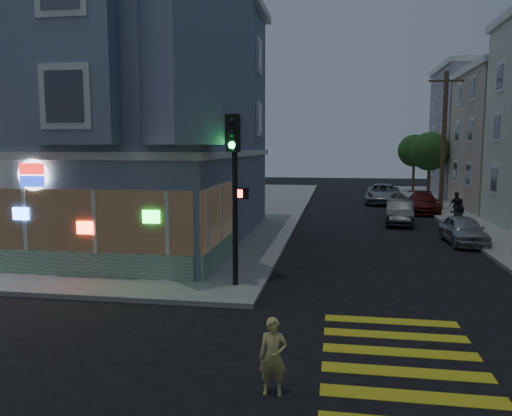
% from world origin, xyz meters
% --- Properties ---
extents(ground, '(120.00, 120.00, 0.00)m').
position_xyz_m(ground, '(0.00, 0.00, 0.00)').
color(ground, black).
rests_on(ground, ground).
extents(sidewalk_nw, '(33.00, 42.00, 0.15)m').
position_xyz_m(sidewalk_nw, '(-13.50, 23.00, 0.07)').
color(sidewalk_nw, gray).
rests_on(sidewalk_nw, ground).
extents(corner_building, '(14.60, 14.60, 11.40)m').
position_xyz_m(corner_building, '(-6.00, 10.98, 5.82)').
color(corner_building, slate).
rests_on(corner_building, sidewalk_nw).
extents(utility_pole, '(2.20, 0.30, 9.00)m').
position_xyz_m(utility_pole, '(12.00, 24.00, 4.80)').
color(utility_pole, '#4C3826').
rests_on(utility_pole, sidewalk_ne).
extents(street_tree_near, '(3.00, 3.00, 5.30)m').
position_xyz_m(street_tree_near, '(12.20, 30.00, 3.94)').
color(street_tree_near, '#4C3826').
rests_on(street_tree_near, sidewalk_ne).
extents(street_tree_far, '(3.00, 3.00, 5.30)m').
position_xyz_m(street_tree_far, '(12.20, 38.00, 3.94)').
color(street_tree_far, '#4C3826').
rests_on(street_tree_far, sidewalk_ne).
extents(running_child, '(0.52, 0.36, 1.36)m').
position_xyz_m(running_child, '(4.10, -2.43, 0.68)').
color(running_child, '#D1C26B').
rests_on(running_child, ground).
extents(pedestrian_a, '(0.87, 0.75, 1.52)m').
position_xyz_m(pedestrian_a, '(11.30, 16.07, 0.91)').
color(pedestrian_a, black).
rests_on(pedestrian_a, sidewalk_ne).
extents(pedestrian_b, '(0.98, 0.68, 1.55)m').
position_xyz_m(pedestrian_b, '(11.99, 19.54, 0.92)').
color(pedestrian_b, '#222128').
rests_on(pedestrian_b, sidewalk_ne).
extents(parked_car_a, '(1.68, 3.76, 1.26)m').
position_xyz_m(parked_car_a, '(10.70, 12.36, 0.63)').
color(parked_car_a, '#9FA2A6').
rests_on(parked_car_a, ground).
extents(parked_car_b, '(1.82, 4.20, 1.34)m').
position_xyz_m(parked_car_b, '(8.60, 17.81, 0.67)').
color(parked_car_b, '#36383A').
rests_on(parked_car_b, ground).
extents(parked_car_c, '(2.01, 4.58, 1.31)m').
position_xyz_m(parked_car_c, '(10.70, 23.01, 0.65)').
color(parked_car_c, '#561315').
rests_on(parked_car_c, ground).
extents(parked_car_d, '(3.01, 5.60, 1.50)m').
position_xyz_m(parked_car_d, '(8.60, 28.21, 0.75)').
color(parked_car_d, '#90959A').
rests_on(parked_car_d, ground).
extents(traffic_signal, '(0.65, 0.57, 5.08)m').
position_xyz_m(traffic_signal, '(2.18, 3.62, 3.58)').
color(traffic_signal, black).
rests_on(traffic_signal, sidewalk_nw).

